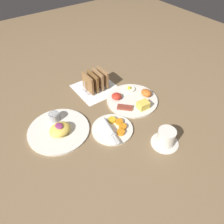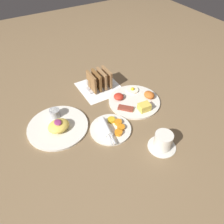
% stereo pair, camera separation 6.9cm
% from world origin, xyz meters
% --- Properties ---
extents(ground_plane, '(3.00, 3.00, 0.00)m').
position_xyz_m(ground_plane, '(0.00, 0.00, 0.00)').
color(ground_plane, brown).
extents(napkin_flat, '(0.22, 0.22, 0.00)m').
position_xyz_m(napkin_flat, '(-0.17, 0.09, 0.00)').
color(napkin_flat, white).
rests_on(napkin_flat, ground_plane).
extents(plate_breakfast, '(0.27, 0.27, 0.05)m').
position_xyz_m(plate_breakfast, '(0.03, 0.19, 0.01)').
color(plate_breakfast, silver).
rests_on(plate_breakfast, ground_plane).
extents(plate_condiments, '(0.19, 0.19, 0.04)m').
position_xyz_m(plate_condiments, '(0.14, -0.01, 0.01)').
color(plate_condiments, silver).
rests_on(plate_condiments, ground_plane).
extents(plate_foreground, '(0.28, 0.28, 0.06)m').
position_xyz_m(plate_foreground, '(-0.00, -0.22, 0.01)').
color(plate_foreground, silver).
rests_on(plate_foreground, ground_plane).
extents(toast_rack, '(0.10, 0.15, 0.10)m').
position_xyz_m(toast_rack, '(-0.17, 0.09, 0.05)').
color(toast_rack, '#B7B7BC').
rests_on(toast_rack, ground_plane).
extents(coffee_cup, '(0.12, 0.12, 0.08)m').
position_xyz_m(coffee_cup, '(0.33, 0.12, 0.04)').
color(coffee_cup, silver).
rests_on(coffee_cup, ground_plane).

